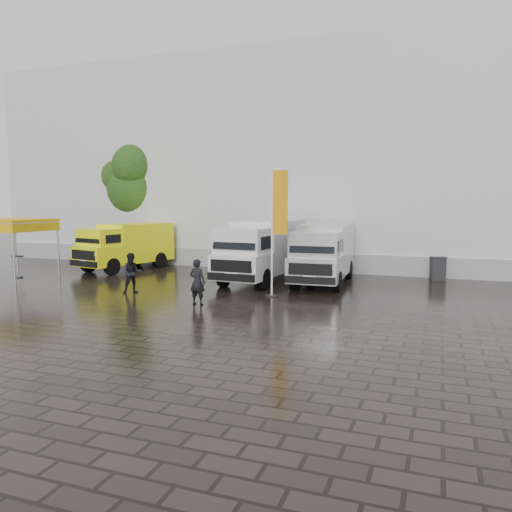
{
  "coord_description": "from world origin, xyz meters",
  "views": [
    {
      "loc": [
        6.86,
        -17.57,
        3.69
      ],
      "look_at": [
        -0.45,
        2.2,
        1.38
      ],
      "focal_mm": 35.0,
      "sensor_mm": 36.0,
      "label": 1
    }
  ],
  "objects_px": {
    "van_silver": "(324,254)",
    "cocktail_table": "(18,267)",
    "van_white": "(262,251)",
    "wheelie_bin": "(438,268)",
    "person_front": "(197,282)",
    "van_yellow": "(125,247)",
    "person_tent": "(132,273)",
    "flagpole": "(276,224)",
    "canopy_tent": "(12,223)"
  },
  "relations": [
    {
      "from": "van_silver",
      "to": "cocktail_table",
      "type": "height_order",
      "value": "van_silver"
    },
    {
      "from": "van_white",
      "to": "wheelie_bin",
      "type": "height_order",
      "value": "van_white"
    },
    {
      "from": "van_silver",
      "to": "person_front",
      "type": "relative_size",
      "value": 3.72
    },
    {
      "from": "van_yellow",
      "to": "person_front",
      "type": "distance_m",
      "value": 10.47
    },
    {
      "from": "wheelie_bin",
      "to": "person_tent",
      "type": "xyz_separation_m",
      "value": [
        -11.61,
        -7.93,
        0.26
      ]
    },
    {
      "from": "van_white",
      "to": "person_front",
      "type": "distance_m",
      "value": 5.86
    },
    {
      "from": "van_white",
      "to": "person_tent",
      "type": "relative_size",
      "value": 3.98
    },
    {
      "from": "person_front",
      "to": "person_tent",
      "type": "relative_size",
      "value": 1.02
    },
    {
      "from": "flagpole",
      "to": "van_silver",
      "type": "bearing_deg",
      "value": 74.26
    },
    {
      "from": "wheelie_bin",
      "to": "person_front",
      "type": "bearing_deg",
      "value": -144.09
    },
    {
      "from": "cocktail_table",
      "to": "wheelie_bin",
      "type": "height_order",
      "value": "wheelie_bin"
    },
    {
      "from": "canopy_tent",
      "to": "person_tent",
      "type": "relative_size",
      "value": 1.82
    },
    {
      "from": "van_white",
      "to": "cocktail_table",
      "type": "relative_size",
      "value": 6.05
    },
    {
      "from": "van_white",
      "to": "van_silver",
      "type": "bearing_deg",
      "value": 11.02
    },
    {
      "from": "van_yellow",
      "to": "flagpole",
      "type": "bearing_deg",
      "value": -10.37
    },
    {
      "from": "van_yellow",
      "to": "flagpole",
      "type": "relative_size",
      "value": 1.06
    },
    {
      "from": "van_yellow",
      "to": "van_white",
      "type": "bearing_deg",
      "value": 5.9
    },
    {
      "from": "wheelie_bin",
      "to": "person_front",
      "type": "distance_m",
      "value": 12.17
    },
    {
      "from": "van_yellow",
      "to": "person_tent",
      "type": "distance_m",
      "value": 7.17
    },
    {
      "from": "canopy_tent",
      "to": "wheelie_bin",
      "type": "relative_size",
      "value": 2.68
    },
    {
      "from": "van_silver",
      "to": "person_front",
      "type": "height_order",
      "value": "van_silver"
    },
    {
      "from": "cocktail_table",
      "to": "flagpole",
      "type": "bearing_deg",
      "value": -0.89
    },
    {
      "from": "van_silver",
      "to": "van_yellow",
      "type": "bearing_deg",
      "value": 173.37
    },
    {
      "from": "canopy_tent",
      "to": "van_yellow",
      "type": "bearing_deg",
      "value": 53.36
    },
    {
      "from": "cocktail_table",
      "to": "person_tent",
      "type": "bearing_deg",
      "value": -11.29
    },
    {
      "from": "van_yellow",
      "to": "person_tent",
      "type": "bearing_deg",
      "value": -39.63
    },
    {
      "from": "van_white",
      "to": "canopy_tent",
      "type": "height_order",
      "value": "canopy_tent"
    },
    {
      "from": "wheelie_bin",
      "to": "person_front",
      "type": "height_order",
      "value": "person_front"
    },
    {
      "from": "van_white",
      "to": "van_silver",
      "type": "xyz_separation_m",
      "value": [
        2.8,
        0.38,
        -0.07
      ]
    },
    {
      "from": "flagpole",
      "to": "person_front",
      "type": "relative_size",
      "value": 3.07
    },
    {
      "from": "cocktail_table",
      "to": "person_front",
      "type": "distance_m",
      "value": 11.42
    },
    {
      "from": "cocktail_table",
      "to": "person_tent",
      "type": "distance_m",
      "value": 7.7
    },
    {
      "from": "cocktail_table",
      "to": "person_front",
      "type": "relative_size",
      "value": 0.65
    },
    {
      "from": "wheelie_bin",
      "to": "person_tent",
      "type": "height_order",
      "value": "person_tent"
    },
    {
      "from": "van_yellow",
      "to": "van_silver",
      "type": "height_order",
      "value": "van_silver"
    },
    {
      "from": "person_tent",
      "to": "van_silver",
      "type": "bearing_deg",
      "value": 0.84
    },
    {
      "from": "wheelie_bin",
      "to": "person_tent",
      "type": "distance_m",
      "value": 14.06
    },
    {
      "from": "flagpole",
      "to": "wheelie_bin",
      "type": "relative_size",
      "value": 4.59
    },
    {
      "from": "person_front",
      "to": "person_tent",
      "type": "distance_m",
      "value": 3.74
    },
    {
      "from": "van_yellow",
      "to": "person_tent",
      "type": "xyz_separation_m",
      "value": [
        4.3,
        -5.72,
        -0.43
      ]
    },
    {
      "from": "van_yellow",
      "to": "cocktail_table",
      "type": "height_order",
      "value": "van_yellow"
    },
    {
      "from": "flagpole",
      "to": "person_tent",
      "type": "distance_m",
      "value": 6.2
    },
    {
      "from": "canopy_tent",
      "to": "cocktail_table",
      "type": "relative_size",
      "value": 2.77
    },
    {
      "from": "canopy_tent",
      "to": "person_front",
      "type": "bearing_deg",
      "value": -12.76
    },
    {
      "from": "van_yellow",
      "to": "flagpole",
      "type": "height_order",
      "value": "flagpole"
    },
    {
      "from": "van_yellow",
      "to": "van_white",
      "type": "distance_m",
      "value": 8.33
    },
    {
      "from": "van_white",
      "to": "flagpole",
      "type": "distance_m",
      "value": 4.03
    },
    {
      "from": "van_yellow",
      "to": "canopy_tent",
      "type": "bearing_deg",
      "value": -113.16
    },
    {
      "from": "van_silver",
      "to": "canopy_tent",
      "type": "distance_m",
      "value": 14.85
    },
    {
      "from": "van_yellow",
      "to": "canopy_tent",
      "type": "distance_m",
      "value": 5.66
    }
  ]
}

